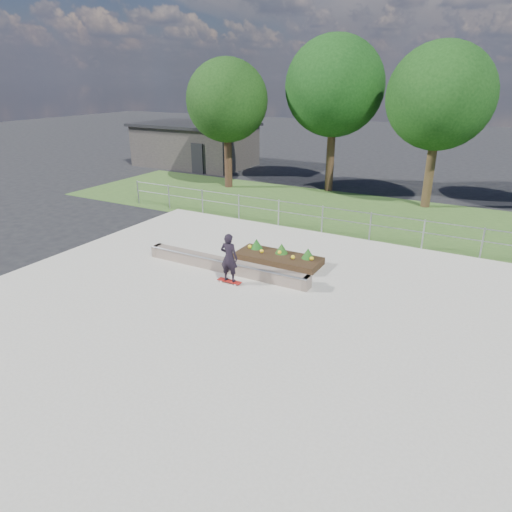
{
  "coord_description": "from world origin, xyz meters",
  "views": [
    {
      "loc": [
        6.32,
        -9.58,
        6.07
      ],
      "look_at": [
        0.2,
        1.5,
        1.1
      ],
      "focal_mm": 32.0,
      "sensor_mm": 36.0,
      "label": 1
    }
  ],
  "objects": [
    {
      "name": "skateboarder",
      "position": [
        -0.69,
        1.39,
        0.91
      ],
      "size": [
        0.8,
        0.42,
        1.63
      ],
      "color": "silver",
      "rests_on": "concrete_slab"
    },
    {
      "name": "grind_ledge",
      "position": [
        -1.31,
        2.14,
        0.26
      ],
      "size": [
        6.0,
        0.44,
        0.43
      ],
      "color": "#6B5A4F",
      "rests_on": "concrete_slab"
    },
    {
      "name": "grass_verge",
      "position": [
        0.0,
        11.0,
        0.01
      ],
      "size": [
        30.0,
        8.0,
        0.02
      ],
      "primitive_type": "cube",
      "color": "#325120",
      "rests_on": "ground"
    },
    {
      "name": "ground",
      "position": [
        0.0,
        0.0,
        0.0
      ],
      "size": [
        120.0,
        120.0,
        0.0
      ],
      "primitive_type": "plane",
      "color": "black",
      "rests_on": "ground"
    },
    {
      "name": "concrete_slab",
      "position": [
        0.0,
        0.0,
        0.03
      ],
      "size": [
        15.0,
        15.0,
        0.06
      ],
      "primitive_type": "cube",
      "color": "#A8A495",
      "rests_on": "ground"
    },
    {
      "name": "building",
      "position": [
        -14.0,
        18.0,
        1.51
      ],
      "size": [
        8.4,
        5.4,
        3.0
      ],
      "color": "#2D2A28",
      "rests_on": "ground"
    },
    {
      "name": "tree_mid_left",
      "position": [
        -2.5,
        15.0,
        5.61
      ],
      "size": [
        5.25,
        5.25,
        8.25
      ],
      "color": "#352215",
      "rests_on": "ground"
    },
    {
      "name": "fence",
      "position": [
        0.0,
        7.5,
        0.77
      ],
      "size": [
        20.06,
        0.06,
        1.2
      ],
      "color": "#93969B",
      "rests_on": "ground"
    },
    {
      "name": "tree_far_left",
      "position": [
        -8.0,
        13.0,
        4.85
      ],
      "size": [
        4.55,
        4.55,
        7.15
      ],
      "color": "#311D13",
      "rests_on": "ground"
    },
    {
      "name": "tree_mid_right",
      "position": [
        3.0,
        14.0,
        5.23
      ],
      "size": [
        4.9,
        4.9,
        7.7
      ],
      "color": "#352515",
      "rests_on": "ground"
    },
    {
      "name": "planter_bed",
      "position": [
        -0.12,
        3.74,
        0.24
      ],
      "size": [
        3.0,
        1.2,
        0.61
      ],
      "color": "black",
      "rests_on": "concrete_slab"
    }
  ]
}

